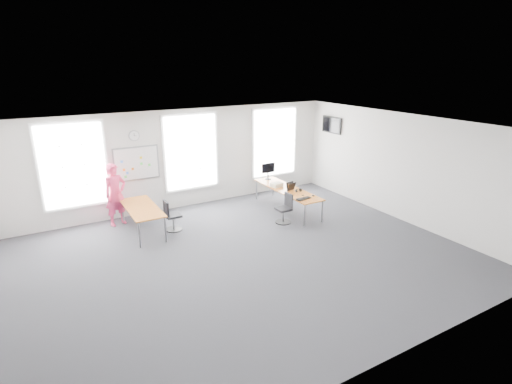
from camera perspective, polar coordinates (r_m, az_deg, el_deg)
floor at (r=9.36m, az=-1.58°, el=-9.38°), size 10.00×10.00×0.00m
ceiling at (r=8.40m, az=-1.76°, el=9.07°), size 10.00×10.00×0.00m
wall_back at (r=12.30m, az=-10.59°, el=4.60°), size 10.00×0.00×10.00m
wall_front at (r=5.86m, az=17.68°, el=-11.69°), size 10.00×0.00×10.00m
wall_right at (r=11.87m, az=20.12°, el=3.30°), size 0.00×10.00×10.00m
window_left at (r=11.62m, az=-24.65°, el=3.44°), size 1.60×0.06×2.20m
window_mid at (r=12.33m, az=-9.28°, el=5.66°), size 1.60×0.06×2.20m
window_right at (r=13.65m, az=2.63°, el=7.09°), size 1.60×0.06×2.20m
desk_right at (r=12.06m, az=4.46°, el=0.26°), size 0.73×2.74×0.67m
desk_left at (r=10.86m, az=-15.99°, el=-2.40°), size 0.77×1.92×0.70m
chair_right at (r=11.20m, az=4.15°, el=-2.56°), size 0.45×0.45×0.84m
chair_left at (r=10.88m, az=-12.00°, el=-3.54°), size 0.45×0.45×0.85m
person at (r=11.53m, az=-19.41°, el=-0.35°), size 0.73×0.58×1.73m
whiteboard at (r=11.90m, az=-16.68°, el=3.92°), size 1.20×0.03×0.90m
wall_clock at (r=11.74m, az=-17.03°, el=7.71°), size 0.30×0.04×0.30m
tv at (r=13.75m, az=10.77°, el=9.42°), size 0.06×0.90×0.55m
keyboard at (r=11.20m, az=6.83°, el=-0.96°), size 0.47×0.24×0.02m
mouse at (r=11.46m, az=8.15°, el=-0.51°), size 0.09×0.12×0.04m
lens_cap at (r=11.49m, az=6.72°, el=-0.48°), size 0.08×0.08×0.01m
headphones at (r=11.77m, az=6.07°, el=0.22°), size 0.18×0.10×0.11m
laptop_sleeve at (r=11.89m, az=5.00°, el=0.81°), size 0.31×0.23×0.25m
paper_stack at (r=12.23m, az=2.98°, el=1.04°), size 0.38×0.31×0.12m
monitor at (r=12.91m, az=1.77°, el=3.23°), size 0.49×0.20×0.55m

